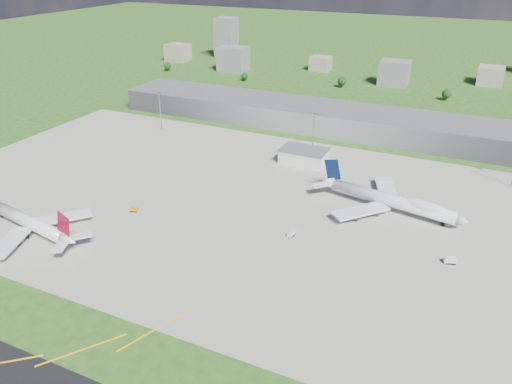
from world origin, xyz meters
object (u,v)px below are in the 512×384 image
at_px(airliner_red_twin, 30,223).
at_px(van_white_near, 292,234).
at_px(tug_yellow, 134,210).
at_px(van_white_far, 450,261).
at_px(airliner_blue_quad, 392,201).

relative_size(airliner_red_twin, van_white_near, 13.17).
relative_size(tug_yellow, van_white_far, 0.81).
bearing_deg(tug_yellow, van_white_far, -9.46).
bearing_deg(airliner_blue_quad, airliner_red_twin, -136.89).
distance_m(airliner_blue_quad, van_white_far, 46.26).
distance_m(airliner_red_twin, airliner_blue_quad, 164.29).
xyz_separation_m(airliner_red_twin, airliner_blue_quad, (139.13, 87.37, 0.59)).
xyz_separation_m(van_white_near, van_white_far, (64.67, 7.05, 0.07)).
distance_m(airliner_red_twin, tug_yellow, 45.38).
bearing_deg(van_white_near, airliner_red_twin, 123.76).
distance_m(airliner_blue_quad, van_white_near, 54.02).
height_order(airliner_red_twin, tug_yellow, airliner_red_twin).
height_order(airliner_red_twin, van_white_near, airliner_red_twin).
bearing_deg(van_white_far, airliner_red_twin, 176.62).
relative_size(airliner_red_twin, tug_yellow, 14.80).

